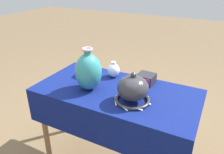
{
  "coord_description": "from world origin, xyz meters",
  "views": [
    {
      "loc": [
        0.61,
        -1.25,
        1.48
      ],
      "look_at": [
        -0.01,
        -0.05,
        0.82
      ],
      "focal_mm": 35.0,
      "sensor_mm": 36.0,
      "label": 1
    }
  ],
  "objects_px": {
    "vase_tall_bulbous": "(88,72)",
    "mosaic_tile_box": "(146,79)",
    "jar_round_slate": "(87,70)",
    "vase_dome_bell": "(133,90)",
    "jar_round_porcelain": "(114,70)"
  },
  "relations": [
    {
      "from": "vase_tall_bulbous",
      "to": "mosaic_tile_box",
      "type": "relative_size",
      "value": 2.29
    },
    {
      "from": "vase_tall_bulbous",
      "to": "mosaic_tile_box",
      "type": "bearing_deg",
      "value": 38.93
    },
    {
      "from": "jar_round_slate",
      "to": "vase_tall_bulbous",
      "type": "bearing_deg",
      "value": -52.61
    },
    {
      "from": "jar_round_slate",
      "to": "vase_dome_bell",
      "type": "bearing_deg",
      "value": -22.23
    },
    {
      "from": "vase_dome_bell",
      "to": "jar_round_slate",
      "type": "height_order",
      "value": "vase_dome_bell"
    },
    {
      "from": "jar_round_slate",
      "to": "jar_round_porcelain",
      "type": "xyz_separation_m",
      "value": [
        0.21,
        0.08,
        0.01
      ]
    },
    {
      "from": "vase_tall_bulbous",
      "to": "mosaic_tile_box",
      "type": "distance_m",
      "value": 0.45
    },
    {
      "from": "vase_tall_bulbous",
      "to": "jar_round_porcelain",
      "type": "height_order",
      "value": "vase_tall_bulbous"
    },
    {
      "from": "mosaic_tile_box",
      "to": "jar_round_porcelain",
      "type": "height_order",
      "value": "jar_round_porcelain"
    },
    {
      "from": "mosaic_tile_box",
      "to": "jar_round_slate",
      "type": "distance_m",
      "value": 0.49
    },
    {
      "from": "jar_round_slate",
      "to": "jar_round_porcelain",
      "type": "distance_m",
      "value": 0.22
    },
    {
      "from": "vase_dome_bell",
      "to": "jar_round_slate",
      "type": "relative_size",
      "value": 1.9
    },
    {
      "from": "mosaic_tile_box",
      "to": "jar_round_porcelain",
      "type": "relative_size",
      "value": 1.04
    },
    {
      "from": "vase_tall_bulbous",
      "to": "jar_round_porcelain",
      "type": "xyz_separation_m",
      "value": [
        0.07,
        0.26,
        -0.08
      ]
    },
    {
      "from": "vase_tall_bulbous",
      "to": "vase_dome_bell",
      "type": "height_order",
      "value": "vase_tall_bulbous"
    }
  ]
}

